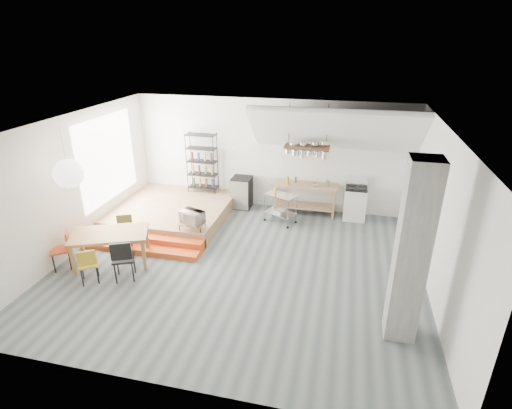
% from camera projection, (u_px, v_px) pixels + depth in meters
% --- Properties ---
extents(floor, '(8.00, 8.00, 0.00)m').
position_uv_depth(floor, '(239.00, 265.00, 9.06)').
color(floor, '#4C5659').
rests_on(floor, ground).
extents(wall_back, '(8.00, 0.04, 3.20)m').
position_uv_depth(wall_back, '(270.00, 155.00, 11.55)').
color(wall_back, silver).
rests_on(wall_back, ground).
extents(wall_left, '(0.04, 7.00, 3.20)m').
position_uv_depth(wall_left, '(72.00, 185.00, 9.26)').
color(wall_left, silver).
rests_on(wall_left, ground).
extents(wall_right, '(0.04, 7.00, 3.20)m').
position_uv_depth(wall_right, '(441.00, 219.00, 7.59)').
color(wall_right, silver).
rests_on(wall_right, ground).
extents(ceiling, '(8.00, 7.00, 0.02)m').
position_uv_depth(ceiling, '(237.00, 125.00, 7.79)').
color(ceiling, white).
rests_on(ceiling, wall_back).
extents(slope_ceiling, '(4.40, 1.44, 1.32)m').
position_uv_depth(slope_ceiling, '(335.00, 130.00, 10.26)').
color(slope_ceiling, white).
rests_on(slope_ceiling, wall_back).
extents(window_pane, '(0.02, 2.50, 2.20)m').
position_uv_depth(window_pane, '(108.00, 159.00, 10.52)').
color(window_pane, white).
rests_on(window_pane, wall_left).
extents(platform, '(3.00, 3.00, 0.40)m').
position_uv_depth(platform, '(173.00, 211.00, 11.29)').
color(platform, olive).
rests_on(platform, ground).
extents(step_lower, '(3.00, 0.35, 0.13)m').
position_uv_depth(step_lower, '(140.00, 249.00, 9.60)').
color(step_lower, '#DA4E19').
rests_on(step_lower, ground).
extents(step_upper, '(3.00, 0.35, 0.27)m').
position_uv_depth(step_upper, '(146.00, 240.00, 9.89)').
color(step_upper, '#DA4E19').
rests_on(step_upper, ground).
extents(concrete_column, '(0.50, 0.50, 3.20)m').
position_uv_depth(concrete_column, '(411.00, 254.00, 6.40)').
color(concrete_column, slate).
rests_on(concrete_column, ground).
extents(kitchen_counter, '(1.80, 0.60, 0.91)m').
position_uv_depth(kitchen_counter, '(305.00, 194.00, 11.40)').
color(kitchen_counter, olive).
rests_on(kitchen_counter, ground).
extents(stove, '(0.60, 0.60, 1.18)m').
position_uv_depth(stove, '(355.00, 203.00, 11.17)').
color(stove, white).
rests_on(stove, ground).
extents(pot_rack, '(1.20, 0.50, 1.43)m').
position_uv_depth(pot_rack, '(308.00, 150.00, 10.65)').
color(pot_rack, '#412B1A').
rests_on(pot_rack, ceiling).
extents(wire_shelving, '(0.88, 0.38, 1.80)m').
position_uv_depth(wire_shelving, '(202.00, 162.00, 11.81)').
color(wire_shelving, black).
rests_on(wire_shelving, platform).
extents(microwave_shelf, '(0.60, 0.40, 0.16)m').
position_uv_depth(microwave_shelf, '(192.00, 223.00, 9.81)').
color(microwave_shelf, olive).
rests_on(microwave_shelf, platform).
extents(paper_lantern, '(0.60, 0.60, 0.60)m').
position_uv_depth(paper_lantern, '(69.00, 174.00, 8.17)').
color(paper_lantern, white).
rests_on(paper_lantern, ceiling).
extents(dining_table, '(1.87, 1.48, 0.78)m').
position_uv_depth(dining_table, '(110.00, 236.00, 8.86)').
color(dining_table, olive).
rests_on(dining_table, ground).
extents(chair_mustard, '(0.52, 0.52, 0.82)m').
position_uv_depth(chair_mustard, '(88.00, 263.00, 8.23)').
color(chair_mustard, '#B5951F').
rests_on(chair_mustard, ground).
extents(chair_black, '(0.58, 0.58, 0.96)m').
position_uv_depth(chair_black, '(123.00, 257.00, 8.29)').
color(chair_black, black).
rests_on(chair_black, ground).
extents(chair_olive, '(0.50, 0.50, 0.83)m').
position_uv_depth(chair_olive, '(125.00, 229.00, 9.64)').
color(chair_olive, '#59622E').
rests_on(chair_olive, ground).
extents(chair_red, '(0.56, 0.56, 0.89)m').
position_uv_depth(chair_red, '(63.00, 246.00, 8.79)').
color(chair_red, '#C14B1B').
rests_on(chair_red, ground).
extents(rolling_cart, '(0.94, 0.76, 0.83)m').
position_uv_depth(rolling_cart, '(280.00, 204.00, 10.91)').
color(rolling_cart, silver).
rests_on(rolling_cart, ground).
extents(mini_fridge, '(0.55, 0.55, 0.94)m').
position_uv_depth(mini_fridge, '(242.00, 192.00, 11.90)').
color(mini_fridge, black).
rests_on(mini_fridge, ground).
extents(microwave, '(0.66, 0.55, 0.31)m').
position_uv_depth(microwave, '(192.00, 217.00, 9.74)').
color(microwave, beige).
rests_on(microwave, microwave_shelf).
extents(bowl, '(0.25, 0.25, 0.05)m').
position_uv_depth(bowl, '(314.00, 185.00, 11.18)').
color(bowl, silver).
rests_on(bowl, kitchen_counter).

